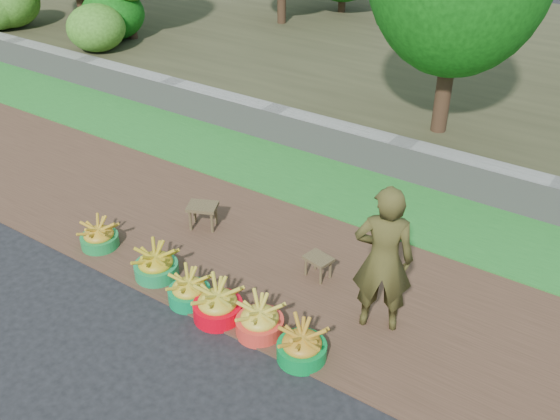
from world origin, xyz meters
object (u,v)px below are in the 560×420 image
Objects in this scene: basin_d at (218,304)px; stool_right at (318,261)px; basin_a at (99,236)px; stool_left at (203,210)px; basin_c at (189,290)px; basin_f at (302,346)px; basin_e at (260,320)px; basin_b at (156,265)px; vendor_woman at (383,260)px.

basin_d is 1.53× the size of stool_right.
stool_left reaches higher than basin_a.
basin_f is (1.46, -0.04, 0.01)m from basin_c.
basin_f is (0.54, -0.06, -0.00)m from basin_e.
basin_f is (2.06, -0.16, -0.00)m from basin_b.
basin_f is (3.05, -0.20, 0.01)m from basin_a.
stool_left is at bearing 52.96° from basin_a.
basin_b reaches higher than basin_e.
basin_e is (2.51, -0.14, 0.01)m from basin_a.
basin_b reaches higher than stool_left.
basin_a is 0.94× the size of basin_f.
basin_a is 2.51m from basin_e.
basin_d is 0.50m from basin_e.
basin_e is at bearing 6.10° from basin_d.
basin_d is at bearing -44.95° from stool_left.
basin_e is (1.52, -0.09, -0.00)m from basin_b.
stool_left is at bearing 151.44° from basin_f.
basin_d is at bearing -3.59° from basin_c.
basin_d is 1.04m from basin_f.
basin_b is 2.07m from basin_f.
basin_f is 0.30× the size of vendor_woman.
stool_left is at bearing 124.05° from basin_c.
stool_right is (1.54, 1.02, 0.06)m from basin_b.
stool_left is (0.78, 1.03, 0.13)m from basin_a.
stool_right is at bearing 50.54° from basin_c.
basin_f is 1.29m from stool_right.
basin_f is 1.14m from vendor_woman.
basin_e is 0.30× the size of vendor_woman.
basin_f is at bearing -0.59° from basin_d.
basin_b is at bearing -2.72° from basin_a.
basin_c is at bearing -129.46° from stool_right.
basin_b reaches higher than stool_right.
stool_left is 0.28× the size of vendor_woman.
basin_e is (0.50, 0.05, -0.01)m from basin_d.
stool_right is at bearing 21.00° from basin_a.
basin_a is 0.91× the size of basin_b.
basin_c is at bearing 178.55° from basin_f.
stool_right is 0.21× the size of vendor_woman.
stool_left is at bearing 135.05° from basin_d.
vendor_woman is (1.43, 0.83, 0.66)m from basin_d.
basin_f reaches higher than stool_right.
basin_f reaches higher than basin_c.
basin_f is at bearing -4.36° from basin_b.
basin_a is at bearing -159.00° from stool_right.
stool_right is at bearing 33.48° from basin_b.
basin_d reaches higher than stool_left.
stool_left is 1.75m from stool_right.
basin_c is 1.45m from stool_left.
basin_c reaches higher than basin_a.
basin_f reaches higher than stool_left.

